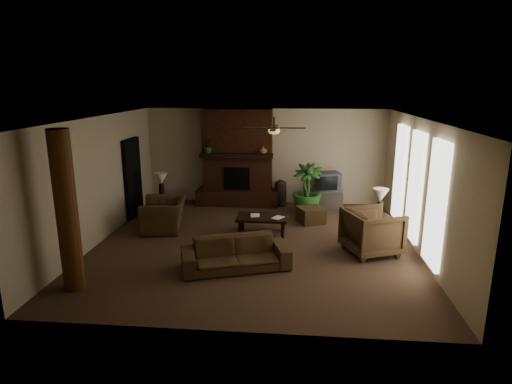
# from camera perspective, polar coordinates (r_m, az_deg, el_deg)

# --- Properties ---
(room_shell) EXTENTS (7.00, 7.00, 7.00)m
(room_shell) POSITION_cam_1_polar(r_m,az_deg,el_deg) (9.19, -0.23, 1.19)
(room_shell) COLOR brown
(room_shell) RESTS_ON ground
(fireplace) EXTENTS (2.40, 0.70, 2.80)m
(fireplace) POSITION_cam_1_polar(r_m,az_deg,el_deg) (12.46, -2.48, 3.55)
(fireplace) COLOR #4D2514
(fireplace) RESTS_ON ground
(windows) EXTENTS (0.08, 3.65, 2.35)m
(windows) POSITION_cam_1_polar(r_m,az_deg,el_deg) (9.71, 20.61, 0.67)
(windows) COLOR white
(windows) RESTS_ON ground
(log_column) EXTENTS (0.36, 0.36, 2.80)m
(log_column) POSITION_cam_1_polar(r_m,az_deg,el_deg) (7.83, -24.11, -2.47)
(log_column) COLOR #593616
(log_column) RESTS_ON ground
(doorway) EXTENTS (0.10, 1.00, 2.10)m
(doorway) POSITION_cam_1_polar(r_m,az_deg,el_deg) (11.79, -16.24, 1.83)
(doorway) COLOR black
(doorway) RESTS_ON ground
(ceiling_fan) EXTENTS (1.35, 1.35, 0.37)m
(ceiling_fan) POSITION_cam_1_polar(r_m,az_deg,el_deg) (9.27, 2.43, 8.38)
(ceiling_fan) COLOR black
(ceiling_fan) RESTS_ON ceiling
(sofa) EXTENTS (2.15, 1.21, 0.81)m
(sofa) POSITION_cam_1_polar(r_m,az_deg,el_deg) (8.26, -2.76, -7.64)
(sofa) COLOR #4C3820
(sofa) RESTS_ON ground
(armchair_left) EXTENTS (0.95, 1.28, 1.03)m
(armchair_left) POSITION_cam_1_polar(r_m,az_deg,el_deg) (10.57, -12.28, -2.35)
(armchair_left) COLOR #4C3820
(armchair_left) RESTS_ON ground
(armchair_right) EXTENTS (1.27, 1.30, 1.05)m
(armchair_right) POSITION_cam_1_polar(r_m,az_deg,el_deg) (9.24, 15.37, -4.89)
(armchair_right) COLOR #4C3820
(armchair_right) RESTS_ON ground
(coffee_table) EXTENTS (1.20, 0.70, 0.43)m
(coffee_table) POSITION_cam_1_polar(r_m,az_deg,el_deg) (10.12, 0.80, -3.60)
(coffee_table) COLOR black
(coffee_table) RESTS_ON ground
(ottoman) EXTENTS (0.79, 0.79, 0.40)m
(ottoman) POSITION_cam_1_polar(r_m,az_deg,el_deg) (11.05, 7.38, -3.09)
(ottoman) COLOR #4C3820
(ottoman) RESTS_ON ground
(tv_stand) EXTENTS (0.88, 0.55, 0.50)m
(tv_stand) POSITION_cam_1_polar(r_m,az_deg,el_deg) (12.53, 9.64, -0.84)
(tv_stand) COLOR #B2B2B5
(tv_stand) RESTS_ON ground
(tv) EXTENTS (0.75, 0.67, 0.52)m
(tv) POSITION_cam_1_polar(r_m,az_deg,el_deg) (12.39, 9.65, 1.43)
(tv) COLOR #3B3B3E
(tv) RESTS_ON tv_stand
(floor_vase) EXTENTS (0.34, 0.34, 0.77)m
(floor_vase) POSITION_cam_1_polar(r_m,az_deg,el_deg) (12.45, 3.33, 0.11)
(floor_vase) COLOR #33231C
(floor_vase) RESTS_ON ground
(floor_plant) EXTENTS (0.94, 1.48, 0.78)m
(floor_plant) POSITION_cam_1_polar(r_m,az_deg,el_deg) (11.70, 6.81, -1.11)
(floor_plant) COLOR #295421
(floor_plant) RESTS_ON ground
(side_table_left) EXTENTS (0.64, 0.64, 0.55)m
(side_table_left) POSITION_cam_1_polar(r_m,az_deg,el_deg) (11.70, -12.48, -1.95)
(side_table_left) COLOR black
(side_table_left) RESTS_ON ground
(lamp_left) EXTENTS (0.37, 0.37, 0.65)m
(lamp_left) POSITION_cam_1_polar(r_m,az_deg,el_deg) (11.54, -12.64, 1.55)
(lamp_left) COLOR black
(lamp_left) RESTS_ON side_table_left
(side_table_right) EXTENTS (0.60, 0.60, 0.55)m
(side_table_right) POSITION_cam_1_polar(r_m,az_deg,el_deg) (10.21, 16.19, -4.60)
(side_table_right) COLOR black
(side_table_right) RESTS_ON ground
(lamp_right) EXTENTS (0.45, 0.45, 0.65)m
(lamp_right) POSITION_cam_1_polar(r_m,az_deg,el_deg) (9.99, 16.40, -0.68)
(lamp_right) COLOR black
(lamp_right) RESTS_ON side_table_right
(mantel_plant) EXTENTS (0.40, 0.44, 0.33)m
(mantel_plant) POSITION_cam_1_polar(r_m,az_deg,el_deg) (12.24, -6.40, 5.98)
(mantel_plant) COLOR #295421
(mantel_plant) RESTS_ON fireplace
(mantel_vase) EXTENTS (0.26, 0.27, 0.22)m
(mantel_vase) POSITION_cam_1_polar(r_m,az_deg,el_deg) (12.05, 0.95, 5.67)
(mantel_vase) COLOR #915B3A
(mantel_vase) RESTS_ON fireplace
(book_a) EXTENTS (0.22, 0.05, 0.29)m
(book_a) POSITION_cam_1_polar(r_m,az_deg,el_deg) (10.08, -0.74, -2.47)
(book_a) COLOR #999999
(book_a) RESTS_ON coffee_table
(book_b) EXTENTS (0.19, 0.13, 0.29)m
(book_b) POSITION_cam_1_polar(r_m,az_deg,el_deg) (9.99, 2.48, -2.63)
(book_b) COLOR #999999
(book_b) RESTS_ON coffee_table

